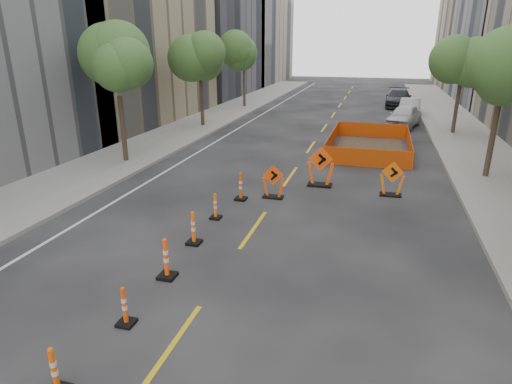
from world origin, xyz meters
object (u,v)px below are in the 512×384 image
(parked_car_near, at_px, (404,116))
(channelizer_2, at_px, (124,306))
(channelizer_1, at_px, (54,371))
(channelizer_4, at_px, (193,228))
(chevron_sign_center, at_px, (321,167))
(parked_car_far, at_px, (398,98))
(channelizer_5, at_px, (215,206))
(chevron_sign_left, at_px, (273,181))
(channelizer_3, at_px, (166,258))
(chevron_sign_right, at_px, (392,179))
(channelizer_6, at_px, (241,186))
(parked_car_mid, at_px, (410,108))

(parked_car_near, bearing_deg, channelizer_2, -88.93)
(channelizer_1, xyz_separation_m, channelizer_4, (-0.08, 6.02, 0.05))
(chevron_sign_center, bearing_deg, channelizer_4, -127.81)
(parked_car_near, relative_size, parked_car_far, 0.81)
(channelizer_5, xyz_separation_m, chevron_sign_left, (1.41, 2.58, 0.20))
(chevron_sign_left, bearing_deg, channelizer_3, -121.35)
(chevron_sign_center, xyz_separation_m, chevron_sign_right, (2.87, -0.46, -0.14))
(parked_car_far, bearing_deg, channelizer_4, -100.32)
(channelizer_6, bearing_deg, chevron_sign_center, 43.33)
(chevron_sign_center, bearing_deg, channelizer_2, -118.41)
(chevron_sign_left, distance_m, parked_car_near, 17.77)
(channelizer_5, bearing_deg, channelizer_1, -88.91)
(channelizer_2, bearing_deg, parked_car_mid, 76.56)
(chevron_sign_center, bearing_deg, parked_car_near, 61.27)
(channelizer_5, bearing_deg, chevron_sign_left, 61.33)
(channelizer_3, bearing_deg, parked_car_near, 74.11)
(channelizer_1, distance_m, parked_car_near, 28.32)
(parked_car_far, bearing_deg, channelizer_6, -101.58)
(parked_car_near, bearing_deg, channelizer_6, -95.07)
(channelizer_4, distance_m, chevron_sign_center, 7.17)
(parked_car_mid, bearing_deg, chevron_sign_center, -95.89)
(channelizer_3, distance_m, chevron_sign_right, 9.86)
(channelizer_5, relative_size, parked_car_near, 0.21)
(channelizer_4, xyz_separation_m, chevron_sign_right, (5.76, 6.08, 0.17))
(channelizer_1, relative_size, parked_car_far, 0.17)
(channelizer_6, distance_m, chevron_sign_right, 5.94)
(channelizer_4, xyz_separation_m, channelizer_6, (0.20, 4.01, 0.02))
(chevron_sign_center, bearing_deg, parked_car_far, 67.39)
(parked_car_far, bearing_deg, chevron_sign_left, -99.57)
(parked_car_mid, bearing_deg, channelizer_5, -100.08)
(channelizer_5, relative_size, chevron_sign_center, 0.55)
(channelizer_4, bearing_deg, parked_car_far, 78.10)
(channelizer_5, relative_size, chevron_sign_right, 0.67)
(channelizer_4, bearing_deg, parked_car_mid, 74.26)
(channelizer_4, relative_size, channelizer_5, 1.13)
(chevron_sign_left, relative_size, parked_car_far, 0.24)
(chevron_sign_center, relative_size, parked_car_mid, 0.39)
(chevron_sign_left, distance_m, chevron_sign_right, 4.67)
(channelizer_4, relative_size, parked_car_near, 0.23)
(chevron_sign_right, bearing_deg, channelizer_3, -119.64)
(channelizer_2, bearing_deg, chevron_sign_right, 61.05)
(channelizer_5, bearing_deg, channelizer_6, 82.30)
(channelizer_3, height_order, chevron_sign_right, chevron_sign_right)
(channelizer_4, bearing_deg, channelizer_3, -86.25)
(parked_car_mid, bearing_deg, chevron_sign_left, -98.59)
(channelizer_1, relative_size, channelizer_5, 1.02)
(channelizer_5, height_order, parked_car_far, parked_car_far)
(channelizer_3, relative_size, parked_car_near, 0.25)
(channelizer_6, height_order, parked_car_mid, parked_car_mid)
(channelizer_4, bearing_deg, chevron_sign_left, 73.72)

